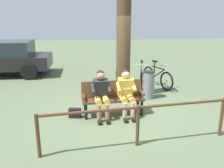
{
  "coord_description": "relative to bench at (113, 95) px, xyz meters",
  "views": [
    {
      "loc": [
        0.9,
        5.8,
        2.5
      ],
      "look_at": [
        0.26,
        -0.23,
        0.75
      ],
      "focal_mm": 38.04,
      "sensor_mm": 36.0,
      "label": 1
    }
  ],
  "objects": [
    {
      "name": "ground_plane",
      "position": [
        -0.27,
        0.01,
        -0.51
      ],
      "size": [
        40.0,
        40.0,
        0.0
      ],
      "primitive_type": "plane",
      "color": "#566647"
    },
    {
      "name": "bench",
      "position": [
        0.0,
        0.0,
        0.0
      ],
      "size": [
        1.63,
        0.6,
        0.87
      ],
      "rotation": [
        0.0,
        0.0,
        0.08
      ],
      "color": "#51331E",
      "rests_on": "ground"
    },
    {
      "name": "person_reading",
      "position": [
        -0.33,
        0.14,
        0.16
      ],
      "size": [
        0.51,
        0.79,
        1.2
      ],
      "rotation": [
        0.0,
        0.0,
        0.08
      ],
      "color": "gold",
      "rests_on": "ground"
    },
    {
      "name": "person_companion",
      "position": [
        0.31,
        0.19,
        0.16
      ],
      "size": [
        0.51,
        0.79,
        1.2
      ],
      "rotation": [
        0.0,
        0.0,
        0.08
      ],
      "color": "#262628",
      "rests_on": "ground"
    },
    {
      "name": "handbag",
      "position": [
        0.98,
        0.16,
        -0.39
      ],
      "size": [
        0.32,
        0.19,
        0.24
      ],
      "primitive_type": "cube",
      "rotation": [
        0.0,
        0.0,
        -0.17
      ],
      "color": "black",
      "rests_on": "ground"
    },
    {
      "name": "tree_trunk",
      "position": [
        -0.47,
        -1.31,
        1.16
      ],
      "size": [
        0.43,
        0.43,
        3.34
      ],
      "primitive_type": "cylinder",
      "color": "#4C3823",
      "rests_on": "ground"
    },
    {
      "name": "litter_bin",
      "position": [
        -1.25,
        -1.09,
        -0.07
      ],
      "size": [
        0.35,
        0.35,
        0.87
      ],
      "color": "slate",
      "rests_on": "ground"
    },
    {
      "name": "bicycle_orange",
      "position": [
        -1.87,
        -2.29,
        -0.15
      ],
      "size": [
        0.73,
        1.57,
        0.94
      ],
      "rotation": [
        0.0,
        0.0,
        1.97
      ],
      "color": "black",
      "rests_on": "ground"
    },
    {
      "name": "bicycle_red",
      "position": [
        -1.3,
        -2.35,
        -0.15
      ],
      "size": [
        0.54,
        1.65,
        0.94
      ],
      "rotation": [
        0.0,
        0.0,
        1.35
      ],
      "color": "black",
      "rests_on": "ground"
    },
    {
      "name": "bicycle_black",
      "position": [
        -0.57,
        -2.19,
        -0.15
      ],
      "size": [
        0.48,
        1.68,
        0.94
      ],
      "rotation": [
        0.0,
        0.0,
        1.69
      ],
      "color": "black",
      "rests_on": "ground"
    },
    {
      "name": "railing_fence",
      "position": [
        -0.31,
        1.65,
        0.11
      ],
      "size": [
        3.8,
        0.51,
        0.85
      ],
      "rotation": [
        0.0,
        0.0,
        0.12
      ],
      "color": "#51331E",
      "rests_on": "ground"
    },
    {
      "name": "parked_car",
      "position": [
        4.29,
        -4.71,
        0.27
      ],
      "size": [
        4.22,
        2.06,
        1.47
      ],
      "rotation": [
        0.0,
        0.0,
        0.01
      ],
      "color": "black",
      "rests_on": "ground"
    }
  ]
}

